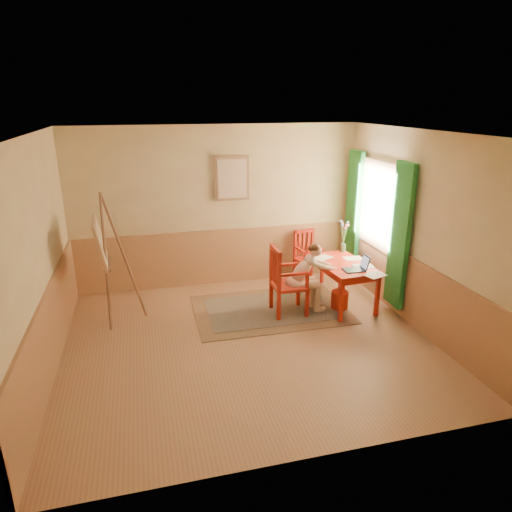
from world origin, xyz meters
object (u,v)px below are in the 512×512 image
object	(u,v)px
figure	(306,275)
laptop	(358,267)
table	(342,268)
chair_left	(286,281)
easel	(103,247)
chair_back	(307,256)

from	to	relation	value
figure	laptop	xyz separation A→B (m)	(0.73, -0.25, 0.15)
table	laptop	size ratio (longest dim) A/B	3.36
chair_left	figure	distance (m)	0.34
easel	chair_left	bearing A→B (deg)	-9.51
chair_left	easel	xyz separation A→B (m)	(-2.63, 0.44, 0.62)
chair_left	chair_back	xyz separation A→B (m)	(0.82, 1.25, -0.08)
easel	figure	bearing A→B (deg)	-8.52
table	chair_back	distance (m)	1.17
figure	easel	size ratio (longest dim) A/B	0.56
chair_left	figure	bearing A→B (deg)	-0.46
easel	table	bearing A→B (deg)	-5.49
figure	laptop	bearing A→B (deg)	-19.06
table	figure	xyz separation A→B (m)	(-0.65, -0.10, -0.02)
chair_back	laptop	bearing A→B (deg)	-80.98
chair_left	laptop	size ratio (longest dim) A/B	2.92
figure	easel	bearing A→B (deg)	171.48
table	laptop	world-z (taller)	laptop
chair_back	easel	distance (m)	3.61
chair_back	laptop	distance (m)	1.55
table	chair_back	xyz separation A→B (m)	(-0.16, 1.15, -0.16)
figure	easel	xyz separation A→B (m)	(-2.96, 0.44, 0.55)
chair_back	easel	world-z (taller)	easel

